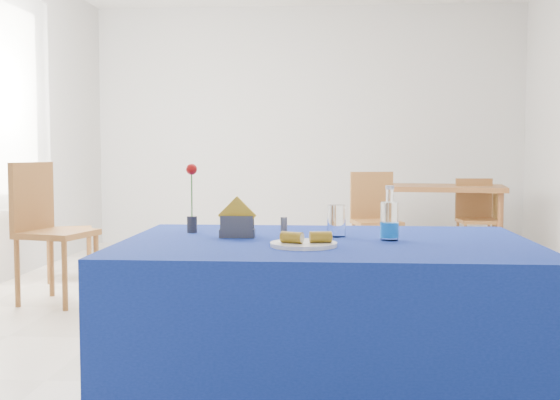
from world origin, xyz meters
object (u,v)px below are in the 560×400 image
object	(u,v)px
chair_bg_right	(476,213)
chair_win_a	(46,222)
blue_table	(326,335)
oak_table	(438,193)
chair_win_b	(59,223)
water_bottle	(389,222)
chair_bg_left	(374,214)
plate	(304,244)

from	to	relation	value
chair_bg_right	chair_win_a	size ratio (longest dim) A/B	0.81
blue_table	chair_win_a	size ratio (longest dim) A/B	1.55
chair_bg_right	oak_table	bearing A→B (deg)	149.58
chair_bg_right	chair_win_b	bearing A→B (deg)	-163.78
water_bottle	chair_win_b	bearing A→B (deg)	129.75
water_bottle	chair_win_a	xyz separation A→B (m)	(-2.30, 2.19, -0.24)
chair_bg_right	chair_win_a	distance (m)	4.18
chair_bg_left	chair_win_b	bearing A→B (deg)	-177.48
water_bottle	chair_win_a	size ratio (longest dim) A/B	0.21
water_bottle	chair_win_b	size ratio (longest dim) A/B	0.25
water_bottle	blue_table	bearing A→B (deg)	-174.31
blue_table	chair_win_b	distance (m)	3.86
water_bottle	chair_bg_right	xyz separation A→B (m)	(1.24, 4.41, -0.35)
chair_bg_right	blue_table	bearing A→B (deg)	-111.79
blue_table	chair_bg_left	world-z (taller)	chair_bg_left
plate	oak_table	size ratio (longest dim) A/B	0.17
plate	chair_win_a	distance (m)	3.11
water_bottle	chair_win_a	world-z (taller)	chair_win_a
blue_table	water_bottle	world-z (taller)	water_bottle
blue_table	water_bottle	size ratio (longest dim) A/B	7.44
chair_bg_left	water_bottle	bearing A→B (deg)	-105.00
chair_bg_right	water_bottle	bearing A→B (deg)	-108.97
chair_win_a	chair_win_b	bearing A→B (deg)	29.70
chair_bg_left	chair_bg_right	distance (m)	1.23
water_bottle	chair_bg_left	bearing A→B (deg)	87.25
plate	chair_bg_left	bearing A→B (deg)	82.70
blue_table	chair_win_a	bearing A→B (deg)	132.89
oak_table	chair_win_a	distance (m)	3.99
plate	blue_table	world-z (taller)	plate
blue_table	chair_bg_left	distance (m)	3.84
plate	water_bottle	bearing A→B (deg)	32.23
plate	blue_table	bearing A→B (deg)	65.40
plate	chair_bg_right	bearing A→B (deg)	71.22
blue_table	chair_bg_left	size ratio (longest dim) A/B	1.75
water_bottle	chair_win_a	bearing A→B (deg)	136.44
blue_table	chair_win_a	world-z (taller)	chair_win_a
chair_win_a	water_bottle	bearing A→B (deg)	-119.69
plate	oak_table	bearing A→B (deg)	75.79
plate	blue_table	xyz separation A→B (m)	(0.08, 0.18, -0.39)
blue_table	water_bottle	bearing A→B (deg)	5.69
chair_bg_left	chair_win_a	distance (m)	2.95
oak_table	chair_bg_left	size ratio (longest dim) A/B	1.59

